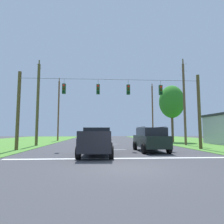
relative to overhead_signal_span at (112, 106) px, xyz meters
name	(u,v)px	position (x,y,z in m)	size (l,w,h in m)	color
ground_plane	(126,167)	(0.12, -8.89, -4.01)	(120.00, 120.00, 0.00)	#3D3D42
stop_bar_stripe	(120,158)	(0.12, -5.85, -4.01)	(14.20, 0.45, 0.01)	white
lane_dash_0	(113,149)	(0.12, 0.15, -4.01)	(0.15, 2.50, 0.01)	white
lane_dash_1	(109,144)	(0.12, 7.79, -4.01)	(0.15, 2.50, 0.01)	white
lane_dash_2	(107,141)	(0.12, 14.97, -4.01)	(0.15, 2.50, 0.01)	white
lane_dash_3	(105,140)	(0.12, 22.30, -4.01)	(0.15, 2.50, 0.01)	white
overhead_signal_span	(112,106)	(0.00, 0.00, 0.00)	(17.31, 0.31, 7.20)	brown
pickup_truck	(97,142)	(-1.33, -4.22, -3.05)	(2.49, 5.49, 1.95)	black
suv_black	(150,139)	(3.14, -1.87, -2.95)	(2.32, 4.85, 2.05)	black
distant_car_crossing_white	(95,139)	(-1.69, 5.39, -3.22)	(2.34, 4.45, 1.52)	silver
utility_pole_mid_right	(184,101)	(9.34, 5.15, 1.36)	(0.28, 1.78, 10.79)	brown
utility_pole_far_right	(153,112)	(9.03, 18.59, 1.37)	(0.26, 1.55, 10.92)	brown
utility_pole_mid_left	(38,103)	(-8.52, 5.49, 1.02)	(0.33, 1.55, 10.35)	brown
utility_pole_far_left	(59,110)	(-8.55, 17.63, 1.58)	(0.27, 1.73, 11.45)	brown
tree_roadside_right	(172,102)	(10.20, 11.62, 2.27)	(3.90, 3.90, 8.88)	brown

